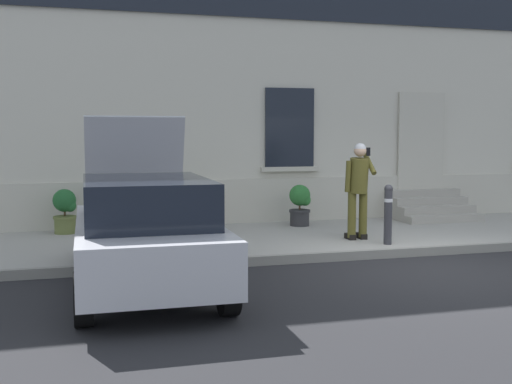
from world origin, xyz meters
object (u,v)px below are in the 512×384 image
Objects in this scene: bollard_near_person at (388,212)px; person_on_phone at (358,185)px; hatchback_car_silver at (145,231)px; planter_olive at (65,210)px; planter_charcoal at (300,204)px; planter_terracotta at (188,208)px.

bollard_near_person is 0.60× the size of person_on_phone.
person_on_phone is at bearing 117.23° from bollard_near_person.
hatchback_car_silver is 4.46m from planter_olive.
planter_charcoal is (3.61, 4.05, -0.19)m from hatchback_car_silver.
bollard_near_person is at bearing -74.00° from planter_charcoal.
bollard_near_person is (4.32, 1.55, -0.09)m from hatchback_car_silver.
hatchback_car_silver is at bearing -160.22° from person_on_phone.
bollard_near_person is 1.22× the size of planter_charcoal.
planter_olive is 1.00× the size of planter_charcoal.
planter_olive is 2.36m from planter_terracotta.
hatchback_car_silver reaches higher than person_on_phone.
hatchback_car_silver is at bearing -160.30° from bollard_near_person.
hatchback_car_silver is 2.33× the size of person_on_phone.
planter_olive is at bearing 104.21° from hatchback_car_silver.
hatchback_car_silver reaches higher than planter_charcoal.
bollard_near_person is 1.22× the size of planter_terracotta.
bollard_near_person reaches higher than planter_charcoal.
planter_charcoal is at bearing -3.26° from planter_olive.
planter_terracotta is (2.35, -0.26, 0.00)m from planter_olive.
hatchback_car_silver reaches higher than planter_olive.
hatchback_car_silver is at bearing -131.67° from planter_charcoal.
planter_olive is (-5.12, 2.19, -0.55)m from person_on_phone.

